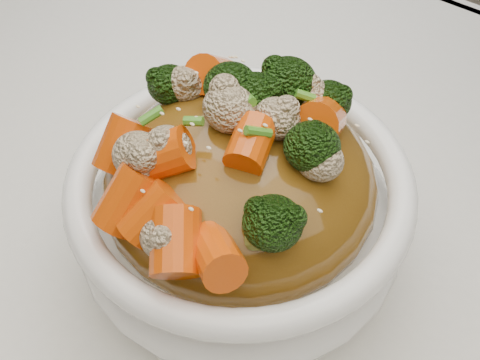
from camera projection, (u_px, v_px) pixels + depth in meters
The scene contains 8 objects.
tablecloth at pixel (242, 201), 0.50m from camera, with size 1.20×0.80×0.04m, color white.
bowl at pixel (240, 212), 0.41m from camera, with size 0.23×0.23×0.09m, color white, non-canonical shape.
sauce_base at pixel (240, 183), 0.38m from camera, with size 0.19×0.19×0.10m, color brown.
carrots at pixel (240, 108), 0.33m from camera, with size 0.19×0.19×0.05m, color #DB4C07, non-canonical shape.
broccoli at pixel (240, 109), 0.33m from camera, with size 0.19×0.19×0.05m, color black, non-canonical shape.
cauliflower at pixel (240, 112), 0.34m from camera, with size 0.19×0.19×0.04m, color beige, non-canonical shape.
scallions at pixel (240, 106), 0.33m from camera, with size 0.14×0.14×0.02m, color #41861F, non-canonical shape.
sesame_seeds at pixel (240, 106), 0.33m from camera, with size 0.17×0.17×0.01m, color beige, non-canonical shape.
Camera 1 is at (0.20, -0.25, 1.11)m, focal length 42.00 mm.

